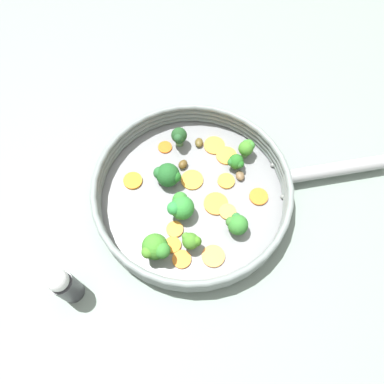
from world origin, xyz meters
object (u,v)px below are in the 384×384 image
(broccoli_floret_3, at_px, (192,241))
(broccoli_floret_6, at_px, (237,224))
(carrot_slice_1, at_px, (173,245))
(broccoli_floret_4, at_px, (181,206))
(carrot_slice_11, at_px, (228,212))
(carrot_slice_3, at_px, (226,181))
(salt_shaker, at_px, (65,285))
(carrot_slice_8, at_px, (165,147))
(carrot_slice_0, at_px, (226,156))
(broccoli_floret_1, at_px, (168,175))
(carrot_slice_10, at_px, (175,229))
(carrot_slice_7, at_px, (213,256))
(skillet, at_px, (192,197))
(mushroom_piece_1, at_px, (199,143))
(mushroom_piece_2, at_px, (183,164))
(carrot_slice_5, at_px, (182,259))
(broccoli_floret_2, at_px, (156,248))
(mushroom_piece_0, at_px, (240,176))
(broccoli_floret_5, at_px, (179,137))
(carrot_slice_12, at_px, (259,197))
(carrot_slice_6, at_px, (214,145))
(carrot_slice_4, at_px, (192,180))
(broccoli_floret_0, at_px, (236,162))
(carrot_slice_2, at_px, (133,181))
(carrot_slice_9, at_px, (216,204))
(broccoli_floret_7, at_px, (247,147))

(broccoli_floret_3, xyz_separation_m, broccoli_floret_6, (-0.01, -0.09, -0.00))
(carrot_slice_1, relative_size, broccoli_floret_4, 0.60)
(carrot_slice_11, distance_m, broccoli_floret_6, 0.04)
(carrot_slice_3, xyz_separation_m, salt_shaker, (-0.04, 0.34, 0.04))
(carrot_slice_8, height_order, broccoli_floret_3, broccoli_floret_3)
(carrot_slice_0, bearing_deg, broccoli_floret_1, 85.40)
(carrot_slice_1, height_order, carrot_slice_10, same)
(carrot_slice_7, bearing_deg, skillet, -13.49)
(broccoli_floret_6, bearing_deg, mushroom_piece_1, -11.41)
(skillet, bearing_deg, mushroom_piece_2, -15.28)
(carrot_slice_5, height_order, broccoli_floret_2, broccoli_floret_2)
(broccoli_floret_4, relative_size, mushroom_piece_0, 2.28)
(broccoli_floret_5, bearing_deg, carrot_slice_12, -158.70)
(carrot_slice_6, xyz_separation_m, carrot_slice_7, (-0.20, 0.13, 0.00))
(carrot_slice_11, distance_m, broccoli_floret_3, 0.10)
(carrot_slice_4, height_order, carrot_slice_12, same)
(carrot_slice_1, height_order, broccoli_floret_1, broccoli_floret_1)
(carrot_slice_1, height_order, broccoli_floret_4, broccoli_floret_4)
(salt_shaker, bearing_deg, carrot_slice_10, -88.47)
(carrot_slice_10, relative_size, carrot_slice_11, 0.99)
(broccoli_floret_0, bearing_deg, mushroom_piece_2, 57.51)
(skillet, distance_m, carrot_slice_7, 0.13)
(carrot_slice_0, bearing_deg, mushroom_piece_1, 31.53)
(carrot_slice_0, xyz_separation_m, carrot_slice_4, (-0.01, 0.09, -0.00))
(carrot_slice_11, xyz_separation_m, mushroom_piece_0, (0.05, -0.06, 0.00))
(carrot_slice_8, height_order, mushroom_piece_0, mushroom_piece_0)
(carrot_slice_10, bearing_deg, broccoli_floret_0, -72.68)
(salt_shaker, bearing_deg, broccoli_floret_0, -81.17)
(carrot_slice_6, relative_size, mushroom_piece_2, 2.03)
(carrot_slice_10, bearing_deg, broccoli_floret_6, -120.09)
(carrot_slice_11, bearing_deg, carrot_slice_4, 13.42)
(carrot_slice_6, xyz_separation_m, carrot_slice_10, (-0.12, 0.16, 0.00))
(carrot_slice_12, bearing_deg, carrot_slice_10, 81.77)
(salt_shaker, bearing_deg, carrot_slice_2, -53.91)
(carrot_slice_8, xyz_separation_m, broccoli_floret_3, (-0.21, 0.06, 0.02))
(carrot_slice_1, distance_m, carrot_slice_5, 0.03)
(carrot_slice_2, xyz_separation_m, salt_shaker, (-0.13, 0.19, 0.04))
(carrot_slice_11, distance_m, broccoli_floret_1, 0.13)
(carrot_slice_0, relative_size, carrot_slice_9, 0.90)
(carrot_slice_5, bearing_deg, carrot_slice_2, 0.94)
(carrot_slice_0, distance_m, broccoli_floret_3, 0.20)
(broccoli_floret_2, xyz_separation_m, broccoli_floret_6, (-0.03, -0.15, -0.01))
(carrot_slice_11, height_order, mushroom_piece_2, mushroom_piece_2)
(broccoli_floret_2, xyz_separation_m, broccoli_floret_4, (0.05, -0.08, -0.00))
(carrot_slice_1, height_order, carrot_slice_7, carrot_slice_1)
(carrot_slice_2, relative_size, carrot_slice_6, 0.86)
(carrot_slice_0, xyz_separation_m, mushroom_piece_0, (-0.05, 0.00, 0.00))
(broccoli_floret_3, height_order, broccoli_floret_5, broccoli_floret_5)
(broccoli_floret_1, bearing_deg, carrot_slice_6, -79.24)
(carrot_slice_8, height_order, broccoli_floret_7, broccoli_floret_7)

